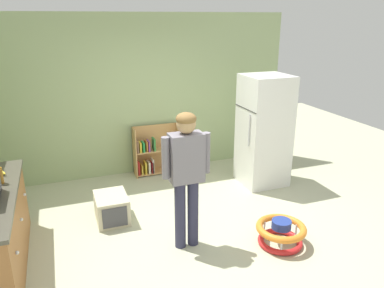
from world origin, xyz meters
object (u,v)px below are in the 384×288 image
(refrigerator, at_px, (264,131))
(banana_bunch, at_px, (0,173))
(baby_walker, at_px, (281,232))
(pet_carrier, at_px, (112,208))
(standing_person, at_px, (186,168))
(bookshelf, at_px, (153,153))

(refrigerator, height_order, banana_bunch, refrigerator)
(baby_walker, xyz_separation_m, pet_carrier, (-1.82, 1.28, 0.02))
(standing_person, relative_size, banana_bunch, 10.43)
(bookshelf, relative_size, standing_person, 0.51)
(baby_walker, height_order, banana_bunch, banana_bunch)
(pet_carrier, bearing_deg, refrigerator, 8.91)
(baby_walker, height_order, pet_carrier, pet_carrier)
(refrigerator, distance_m, pet_carrier, 2.66)
(bookshelf, relative_size, pet_carrier, 1.54)
(refrigerator, xyz_separation_m, bookshelf, (-1.58, 0.99, -0.53))
(bookshelf, distance_m, standing_person, 2.39)
(refrigerator, distance_m, baby_walker, 1.96)
(banana_bunch, bearing_deg, standing_person, -21.52)
(standing_person, bearing_deg, bookshelf, 85.13)
(bookshelf, bearing_deg, refrigerator, -32.13)
(refrigerator, relative_size, baby_walker, 2.95)
(baby_walker, bearing_deg, bookshelf, 108.11)
(baby_walker, bearing_deg, refrigerator, 67.10)
(standing_person, height_order, baby_walker, standing_person)
(bookshelf, relative_size, baby_walker, 1.41)
(bookshelf, height_order, banana_bunch, banana_bunch)
(refrigerator, relative_size, standing_person, 1.08)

